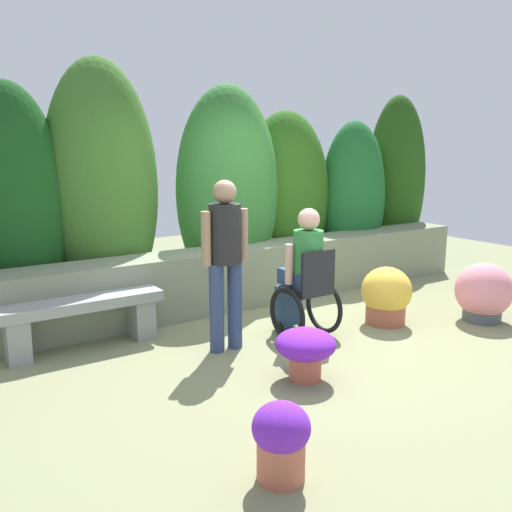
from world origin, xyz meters
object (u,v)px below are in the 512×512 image
at_px(flower_pot_purple_near, 386,296).
at_px(flower_pot_red_accent, 305,349).
at_px(person_in_wheelchair, 304,277).
at_px(person_standing_companion, 225,254).
at_px(stone_bench, 82,315).
at_px(flower_pot_terracotta_by_wall, 484,294).
at_px(flower_pot_small_foreground, 281,438).

bearing_deg(flower_pot_purple_near, flower_pot_red_accent, -158.23).
xyz_separation_m(person_in_wheelchair, flower_pot_red_accent, (-0.65, -0.84, -0.35)).
relative_size(person_in_wheelchair, person_standing_companion, 0.82).
bearing_deg(flower_pot_red_accent, person_in_wheelchair, 52.39).
height_order(person_in_wheelchair, flower_pot_purple_near, person_in_wheelchair).
bearing_deg(person_standing_companion, stone_bench, 160.41).
relative_size(person_standing_companion, flower_pot_terracotta_by_wall, 2.47).
distance_m(flower_pot_terracotta_by_wall, flower_pot_small_foreground, 3.80).
bearing_deg(flower_pot_red_accent, stone_bench, 127.46).
bearing_deg(flower_pot_purple_near, stone_bench, 160.05).
xyz_separation_m(flower_pot_purple_near, flower_pot_red_accent, (-1.66, -0.66, -0.04)).
distance_m(person_in_wheelchair, person_standing_companion, 0.92).
distance_m(stone_bench, flower_pot_terracotta_by_wall, 4.30).
xyz_separation_m(person_in_wheelchair, person_standing_companion, (-0.86, 0.11, 0.32)).
distance_m(person_standing_companion, flower_pot_purple_near, 2.00).
height_order(person_in_wheelchair, flower_pot_small_foreground, person_in_wheelchair).
relative_size(person_standing_companion, flower_pot_purple_near, 2.57).
relative_size(flower_pot_purple_near, flower_pot_small_foreground, 1.32).
distance_m(person_standing_companion, flower_pot_terracotta_by_wall, 3.03).
height_order(flower_pot_terracotta_by_wall, flower_pot_red_accent, flower_pot_terracotta_by_wall).
bearing_deg(flower_pot_red_accent, flower_pot_small_foreground, -134.33).
bearing_deg(stone_bench, flower_pot_red_accent, -60.72).
xyz_separation_m(flower_pot_terracotta_by_wall, flower_pot_red_accent, (-2.63, -0.12, -0.04)).
bearing_deg(flower_pot_red_accent, person_standing_companion, 102.31).
bearing_deg(flower_pot_purple_near, flower_pot_terracotta_by_wall, -29.16).
bearing_deg(stone_bench, flower_pot_small_foreground, -90.96).
xyz_separation_m(person_standing_companion, flower_pot_terracotta_by_wall, (2.84, -0.83, -0.62)).
height_order(person_in_wheelchair, flower_pot_terracotta_by_wall, person_in_wheelchair).
height_order(person_standing_companion, flower_pot_purple_near, person_standing_companion).
height_order(person_standing_companion, flower_pot_terracotta_by_wall, person_standing_companion).
bearing_deg(flower_pot_small_foreground, flower_pot_red_accent, 45.67).
bearing_deg(stone_bench, person_standing_companion, -43.38).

